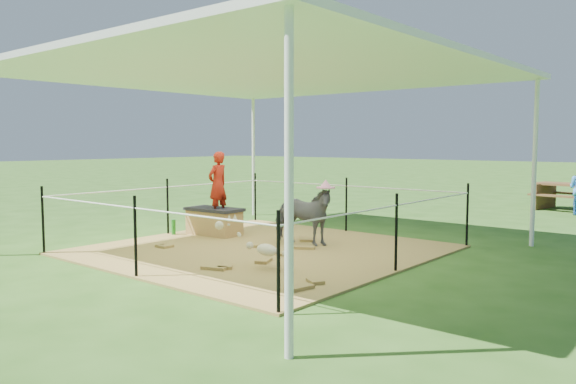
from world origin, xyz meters
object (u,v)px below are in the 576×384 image
Objects in this scene: pony at (302,216)px; foal at (267,247)px; woman at (218,179)px; picnic_table_near at (571,197)px; straw_bale at (214,223)px; green_bottle at (174,227)px.

pony is 1.72m from foal.
picnic_table_near is (3.75, 7.97, -0.68)m from woman.
straw_bale is 0.71m from green_bottle.
green_bottle is 0.27× the size of foal.
woman is at bearing 165.23° from foal.
green_bottle is 2.45m from pony.
picnic_table_near is at bearing -25.01° from pony.
pony is 0.69× the size of picnic_table_near.
pony is at bearing 128.67° from foal.
woman reaches higher than foal.
green_bottle is 0.24× the size of pony.
green_bottle is at bearing -108.18° from picnic_table_near.
picnic_table_near reaches higher than green_bottle.
pony reaches higher than foal.
pony is (1.80, 0.19, 0.25)m from straw_bale.
picnic_table_near is (4.40, 8.42, 0.17)m from green_bottle.
foal is (2.47, -1.38, 0.06)m from straw_bale.
pony reaches higher than picnic_table_near.
woman reaches higher than straw_bale.
green_bottle is 9.50m from picnic_table_near.
foal is (2.37, -1.38, -0.71)m from woman.
pony reaches higher than green_bottle.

